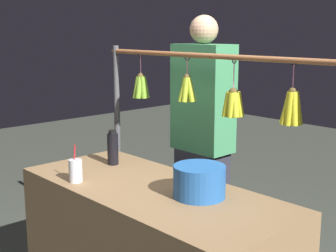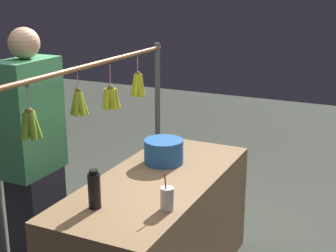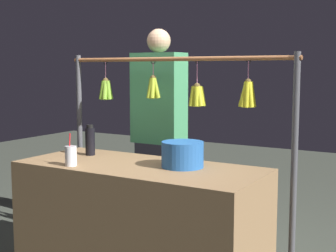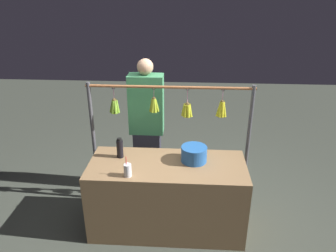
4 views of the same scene
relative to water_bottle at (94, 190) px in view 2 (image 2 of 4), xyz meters
name	(u,v)px [view 2 (image 2 of 4)]	position (x,y,z in m)	size (l,w,h in m)	color
market_counter	(157,235)	(-0.53, 0.12, -0.52)	(1.70, 0.72, 0.82)	olive
display_rack	(96,127)	(-0.54, -0.33, 0.18)	(1.91, 0.12, 1.58)	#4C4C51
water_bottle	(94,190)	(0.00, 0.00, 0.00)	(0.07, 0.07, 0.23)	black
blue_bucket	(164,151)	(-0.82, 0.04, -0.02)	(0.28, 0.28, 0.17)	#265FAB
drink_cup	(167,199)	(-0.15, 0.38, -0.04)	(0.08, 0.08, 0.22)	silver
vendor_person	(34,167)	(-0.22, -0.62, -0.04)	(0.43, 0.23, 1.79)	#2D2D38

